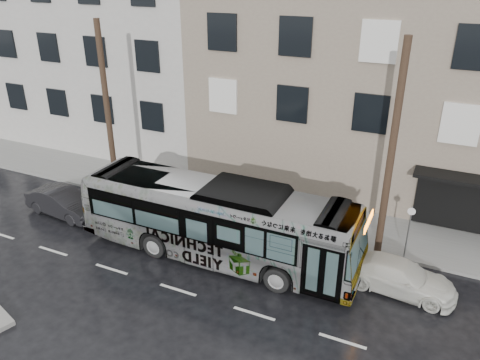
# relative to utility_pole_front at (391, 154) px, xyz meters

# --- Properties ---
(ground) EXTENTS (120.00, 120.00, 0.00)m
(ground) POSITION_rel_utility_pole_front_xyz_m (-6.50, -3.30, -4.65)
(ground) COLOR black
(ground) RESTS_ON ground
(sidewalk) EXTENTS (90.00, 3.60, 0.15)m
(sidewalk) POSITION_rel_utility_pole_front_xyz_m (-6.50, 1.60, -4.58)
(sidewalk) COLOR gray
(sidewalk) RESTS_ON ground
(building_taupe) EXTENTS (20.00, 12.00, 11.00)m
(building_taupe) POSITION_rel_utility_pole_front_xyz_m (-1.50, 9.40, 0.85)
(building_taupe) COLOR gray
(building_taupe) RESTS_ON ground
(building_grey) EXTENTS (26.00, 15.00, 16.00)m
(building_grey) POSITION_rel_utility_pole_front_xyz_m (-24.50, 10.90, 3.35)
(building_grey) COLOR beige
(building_grey) RESTS_ON ground
(utility_pole_front) EXTENTS (0.30, 0.30, 9.00)m
(utility_pole_front) POSITION_rel_utility_pole_front_xyz_m (0.00, 0.00, 0.00)
(utility_pole_front) COLOR #3D2B1E
(utility_pole_front) RESTS_ON sidewalk
(utility_pole_rear) EXTENTS (0.30, 0.30, 9.00)m
(utility_pole_rear) POSITION_rel_utility_pole_front_xyz_m (-14.00, 0.00, 0.00)
(utility_pole_rear) COLOR #3D2B1E
(utility_pole_rear) RESTS_ON sidewalk
(sign_post) EXTENTS (0.06, 0.06, 2.40)m
(sign_post) POSITION_rel_utility_pole_front_xyz_m (1.10, 0.00, -3.30)
(sign_post) COLOR slate
(sign_post) RESTS_ON sidewalk
(bus) EXTENTS (12.17, 2.86, 3.39)m
(bus) POSITION_rel_utility_pole_front_xyz_m (-6.24, -2.99, -2.95)
(bus) COLOR #B2B2B2
(bus) RESTS_ON ground
(white_sedan) EXTENTS (4.37, 2.07, 1.23)m
(white_sedan) POSITION_rel_utility_pole_front_xyz_m (1.15, -2.20, -4.03)
(white_sedan) COLOR silver
(white_sedan) RESTS_ON ground
(dark_sedan) EXTENTS (4.22, 1.80, 1.35)m
(dark_sedan) POSITION_rel_utility_pole_front_xyz_m (-14.85, -3.02, -3.97)
(dark_sedan) COLOR black
(dark_sedan) RESTS_ON ground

